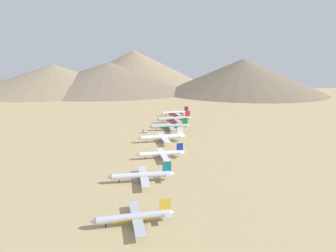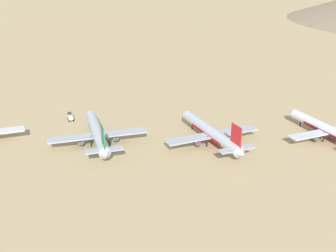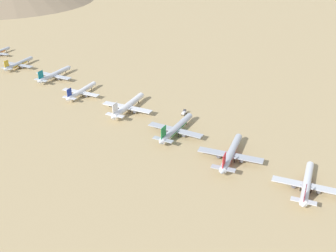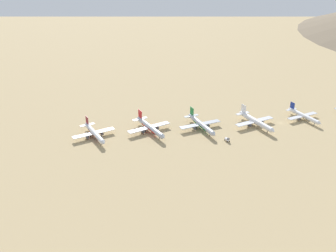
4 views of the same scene
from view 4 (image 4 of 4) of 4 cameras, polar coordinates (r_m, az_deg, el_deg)
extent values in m
plane|color=tan|center=(408.07, 16.83, 0.43)|extent=(2326.01, 2326.01, 0.00)
cylinder|color=silver|center=(365.22, -11.17, -1.04)|extent=(44.09, 12.27, 4.64)
cone|color=silver|center=(344.99, -9.79, -2.58)|extent=(4.64, 5.16, 4.55)
cone|color=silver|center=(385.66, -12.40, 0.32)|extent=(4.10, 4.71, 4.18)
cube|color=maroon|center=(379.60, -12.25, 0.82)|extent=(6.69, 1.60, 8.55)
cube|color=silver|center=(382.29, -12.22, 0.18)|extent=(6.41, 15.11, 0.44)
cube|color=silver|center=(367.14, -11.26, -1.05)|extent=(13.28, 41.95, 0.55)
cylinder|color=#4C4C54|center=(369.14, -10.13, -1.09)|extent=(5.54, 3.66, 2.81)
cylinder|color=#4C4C54|center=(365.09, -12.26, -1.60)|extent=(5.54, 3.66, 2.81)
cylinder|color=black|center=(352.34, -10.19, -2.50)|extent=(0.54, 0.54, 4.66)
cylinder|color=black|center=(369.95, -10.84, -1.14)|extent=(0.54, 0.54, 4.66)
cylinder|color=black|center=(368.20, -11.76, -1.36)|extent=(0.54, 0.54, 4.66)
cylinder|color=maroon|center=(365.37, -11.17, -1.09)|extent=(24.62, 8.81, 4.65)
cylinder|color=#B2B7C1|center=(369.27, -2.76, -0.18)|extent=(47.69, 13.98, 5.02)
cone|color=#B2B7C1|center=(349.05, -0.70, -1.75)|extent=(5.09, 5.64, 4.92)
cone|color=#B2B7C1|center=(389.95, -4.58, 1.22)|extent=(4.49, 5.14, 4.52)
cube|color=red|center=(383.67, -4.28, 1.77)|extent=(7.23, 1.84, 9.26)
cube|color=#A4A8B2|center=(386.51, -4.31, 1.08)|extent=(7.17, 16.38, 0.48)
cube|color=#A4A8B2|center=(371.23, -2.90, -0.18)|extent=(15.03, 45.39, 0.60)
cylinder|color=#4C4C54|center=(374.62, -1.75, -0.22)|extent=(6.03, 4.04, 3.04)
cylinder|color=#4C4C54|center=(367.88, -3.90, -0.78)|extent=(6.03, 4.04, 3.04)
cylinder|color=black|center=(356.45, -1.34, -1.69)|extent=(0.58, 0.58, 5.05)
cylinder|color=black|center=(374.68, -2.53, -0.29)|extent=(0.58, 0.58, 5.05)
cylinder|color=black|center=(371.77, -3.46, -0.53)|extent=(0.58, 0.58, 5.05)
cylinder|color=red|center=(369.44, -2.76, -0.23)|extent=(26.66, 9.92, 5.03)
cylinder|color=#B2B7C1|center=(376.73, 5.08, 0.28)|extent=(47.05, 8.10, 4.94)
cone|color=#B2B7C1|center=(357.06, 7.05, -1.31)|extent=(4.48, 5.11, 4.84)
cone|color=#B2B7C1|center=(396.85, 3.32, 1.69)|extent=(3.93, 4.68, 4.45)
cube|color=#197A38|center=(390.75, 3.65, 2.21)|extent=(7.17, 0.94, 9.10)
cube|color=#A4A8B2|center=(393.49, 3.58, 1.55)|extent=(5.21, 15.85, 0.47)
cube|color=#A4A8B2|center=(378.63, 4.93, 0.27)|extent=(9.48, 44.56, 0.59)
cylinder|color=#4C4C54|center=(382.14, 6.02, 0.17)|extent=(5.65, 3.35, 2.99)
cylinder|color=#4C4C54|center=(375.13, 3.95, -0.24)|extent=(5.65, 3.35, 2.99)
cylinder|color=black|center=(364.24, 6.41, -1.23)|extent=(0.57, 0.57, 4.97)
cylinder|color=black|center=(382.07, 5.27, 0.15)|extent=(0.57, 0.57, 4.97)
cylinder|color=black|center=(379.05, 4.37, -0.03)|extent=(0.57, 0.57, 4.97)
cylinder|color=#197A38|center=(376.88, 5.07, 0.23)|extent=(26.03, 6.68, 4.95)
cylinder|color=white|center=(392.06, 13.25, 0.72)|extent=(47.81, 11.13, 5.02)
cone|color=white|center=(375.07, 15.78, -0.75)|extent=(4.83, 5.42, 4.92)
cone|color=white|center=(409.79, 10.97, 2.05)|extent=(4.25, 4.96, 4.52)
cube|color=white|center=(404.16, 11.45, 2.58)|extent=(7.26, 1.40, 9.25)
cube|color=silver|center=(406.79, 11.32, 1.92)|extent=(6.24, 16.27, 0.48)
cube|color=silver|center=(393.75, 13.06, 0.71)|extent=(12.36, 45.39, 0.59)
cylinder|color=#4C4C54|center=(398.69, 14.00, 0.64)|extent=(5.89, 3.73, 3.04)
cylinder|color=#4C4C54|center=(388.98, 12.24, 0.19)|extent=(5.89, 3.73, 3.04)
cylinder|color=black|center=(381.38, 14.94, -0.70)|extent=(0.58, 0.58, 5.05)
cylinder|color=black|center=(397.63, 13.29, 0.60)|extent=(0.58, 0.58, 5.05)
cylinder|color=black|center=(393.44, 12.52, 0.40)|extent=(0.58, 0.58, 5.05)
cylinder|color=white|center=(392.21, 13.25, 0.67)|extent=(26.59, 8.37, 5.03)
cylinder|color=white|center=(421.70, 20.00, 1.48)|extent=(40.39, 9.00, 4.24)
cone|color=white|center=(408.79, 22.16, 0.36)|extent=(4.04, 4.55, 4.16)
cone|color=white|center=(435.19, 17.99, 2.53)|extent=(3.56, 4.16, 3.82)
cube|color=navy|center=(430.82, 18.44, 2.95)|extent=(6.14, 1.12, 7.81)
cube|color=silver|center=(432.91, 18.30, 2.42)|extent=(5.14, 13.72, 0.40)
cube|color=silver|center=(423.00, 19.82, 1.48)|extent=(10.06, 38.33, 0.50)
cylinder|color=#4C4C54|center=(427.73, 20.50, 1.40)|extent=(4.96, 3.11, 2.57)
cylinder|color=#4C4C54|center=(418.42, 19.24, 1.07)|extent=(4.96, 3.11, 2.57)
cylinder|color=black|center=(413.61, 21.44, 0.38)|extent=(0.49, 0.49, 4.26)
cylinder|color=black|center=(426.39, 19.95, 1.38)|extent=(0.49, 0.49, 4.26)
cylinder|color=black|center=(422.37, 19.41, 1.24)|extent=(0.49, 0.49, 4.26)
cube|color=silver|center=(357.70, 9.00, -2.02)|extent=(5.48, 3.04, 1.70)
cube|color=#333338|center=(355.89, 9.18, -1.93)|extent=(2.08, 2.31, 1.10)
cylinder|color=black|center=(357.63, 9.32, -2.31)|extent=(1.14, 0.51, 1.10)
cylinder|color=black|center=(356.34, 9.03, -2.39)|extent=(1.14, 0.51, 1.10)
cylinder|color=black|center=(360.35, 8.94, -2.05)|extent=(1.14, 0.51, 1.10)
cylinder|color=black|center=(359.08, 8.65, -2.14)|extent=(1.14, 0.51, 1.10)
camera|label=1|loc=(587.89, 41.95, 11.50)|focal=30.59mm
camera|label=2|loc=(513.08, -2.43, 15.49)|focal=43.58mm
camera|label=3|loc=(548.25, -21.43, 22.83)|focal=44.67mm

